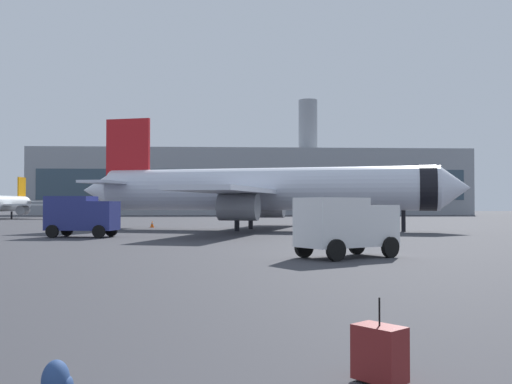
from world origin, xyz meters
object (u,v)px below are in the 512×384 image
object	(u,v)px
airplane_at_gate	(263,190)
service_truck	(82,214)
safety_cone_near	(152,224)
traveller_backpack	(57,381)
cargo_van	(346,224)
safety_cone_mid	(374,231)
rolling_suitcase	(380,353)

from	to	relation	value
airplane_at_gate	service_truck	distance (m)	17.20
airplane_at_gate	safety_cone_near	size ratio (longest dim) A/B	48.59
airplane_at_gate	service_truck	xyz separation A→B (m)	(-13.58, -10.36, -2.05)
traveller_backpack	service_truck	bearing A→B (deg)	103.21
service_truck	cargo_van	bearing A→B (deg)	-47.54
airplane_at_gate	cargo_van	distance (m)	27.31
traveller_backpack	safety_cone_mid	bearing A→B (deg)	70.01
safety_cone_mid	traveller_backpack	bearing A→B (deg)	-109.99
cargo_van	safety_cone_near	bearing A→B (deg)	110.27
service_truck	traveller_backpack	size ratio (longest dim) A/B	10.65
airplane_at_gate	rolling_suitcase	distance (m)	44.82
service_truck	rolling_suitcase	world-z (taller)	service_truck
safety_cone_near	service_truck	bearing A→B (deg)	-99.46
cargo_van	safety_cone_mid	bearing A→B (deg)	71.86
safety_cone_near	traveller_backpack	bearing A→B (deg)	-84.15
airplane_at_gate	rolling_suitcase	world-z (taller)	airplane_at_gate
airplane_at_gate	service_truck	size ratio (longest dim) A/B	6.86
safety_cone_near	traveller_backpack	size ratio (longest dim) A/B	1.50
traveller_backpack	cargo_van	bearing A→B (deg)	68.15
safety_cone_near	rolling_suitcase	xyz separation A→B (m)	(9.26, -51.42, 0.03)
airplane_at_gate	safety_cone_mid	bearing A→B (deg)	-47.70
cargo_van	safety_cone_near	distance (m)	36.15
safety_cone_mid	traveller_backpack	distance (m)	38.84
cargo_van	safety_cone_near	xyz separation A→B (m)	(-12.52, 33.90, -1.09)
safety_cone_mid	safety_cone_near	bearing A→B (deg)	140.40
safety_cone_near	safety_cone_mid	size ratio (longest dim) A/B	1.21
safety_cone_mid	airplane_at_gate	bearing A→B (deg)	132.30
safety_cone_mid	rolling_suitcase	size ratio (longest dim) A/B	0.54
cargo_van	safety_cone_mid	distance (m)	19.52
airplane_at_gate	rolling_suitcase	size ratio (longest dim) A/B	31.89
safety_cone_near	safety_cone_mid	xyz separation A→B (m)	(18.59, -15.38, -0.06)
airplane_at_gate	service_truck	world-z (taller)	airplane_at_gate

